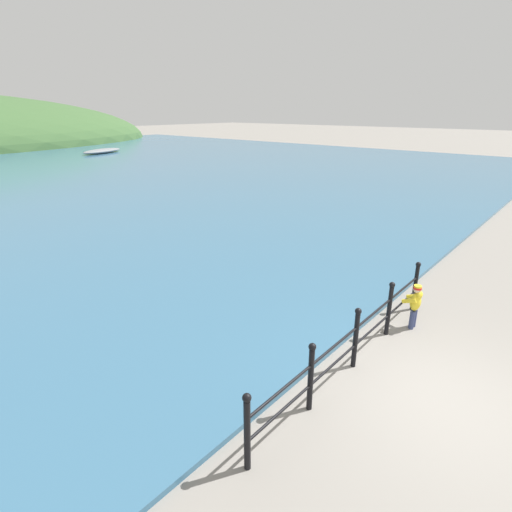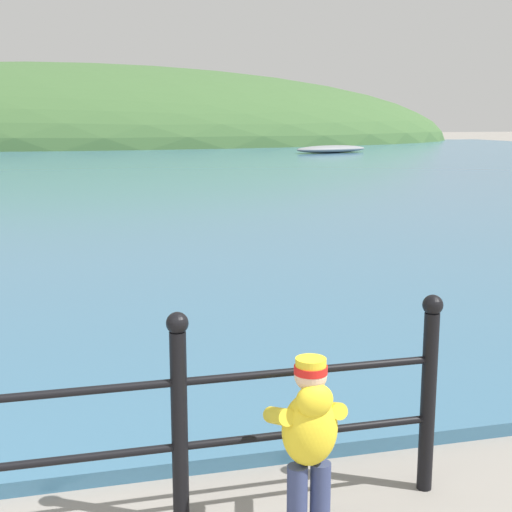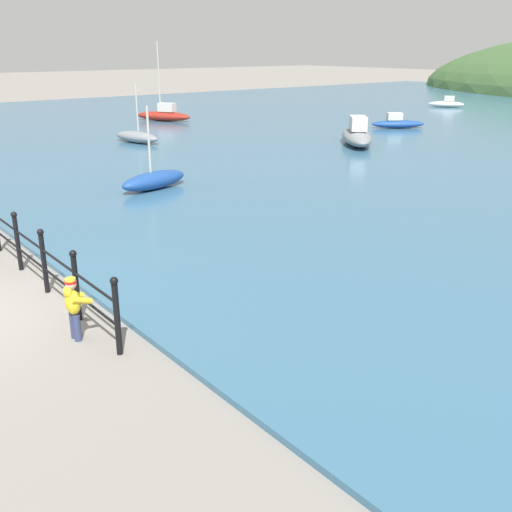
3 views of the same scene
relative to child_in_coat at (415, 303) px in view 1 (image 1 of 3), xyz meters
The scene contains 4 objects.
ground_plane 2.39m from the child_in_coat, 149.05° to the right, with size 200.00×200.00×0.00m, color gray.
iron_railing 2.14m from the child_in_coat, behind, with size 6.04×0.12×1.21m.
child_in_coat is the anchor object (origin of this frame).
boat_nearest_quay 40.66m from the child_in_coat, 69.41° to the left, with size 5.34×3.10×0.46m.
Camera 1 is at (-6.07, -1.19, 4.51)m, focal length 28.00 mm.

